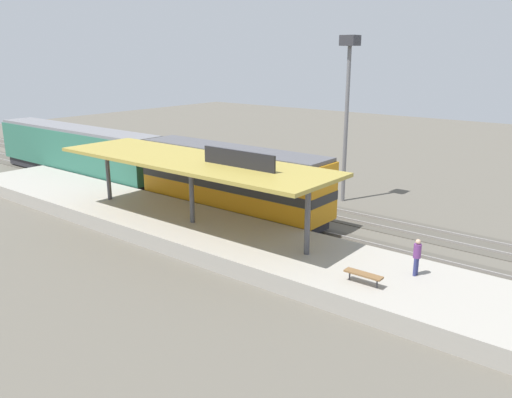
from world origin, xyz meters
The scene contains 10 objects.
ground_plane centered at (2.00, 0.00, 0.00)m, with size 120.00×120.00×0.00m, color #5B564C.
track_near centered at (0.00, 0.00, 0.03)m, with size 3.20×110.00×0.16m.
track_far centered at (4.60, 0.00, 0.03)m, with size 3.20×110.00×0.16m.
platform centered at (-4.60, 0.00, 0.45)m, with size 6.00×44.00×0.90m, color #9E998E.
station_canopy centered at (-4.60, -0.09, 4.53)m, with size 5.20×18.00×4.70m.
platform_bench centered at (-6.00, -11.81, 1.34)m, with size 0.44×1.70×0.50m.
locomotive centered at (0.00, 0.99, 2.41)m, with size 2.93×14.43×4.44m.
passenger_carriage_single centered at (0.00, 18.99, 2.31)m, with size 2.90×20.00×4.24m.
light_mast centered at (7.80, -3.08, 8.40)m, with size 1.10×1.10×11.70m.
person_waiting centered at (-3.68, -13.22, 1.85)m, with size 0.34×0.34×1.71m.
Camera 1 is at (-24.77, -20.92, 10.47)m, focal length 36.09 mm.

